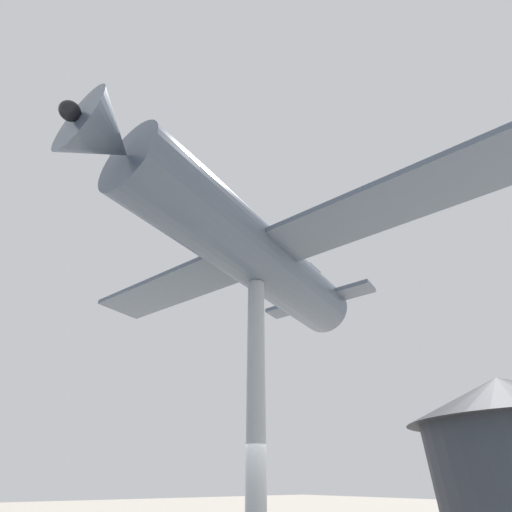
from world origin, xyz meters
name	(u,v)px	position (x,y,z in m)	size (l,w,h in m)	color
support_pylon_central	(256,399)	(0.00, 0.00, 3.61)	(0.53, 0.53, 7.21)	#999EA3
suspended_airplane	(250,251)	(-0.10, 0.32, 8.32)	(15.50, 12.58, 3.00)	#4C5666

